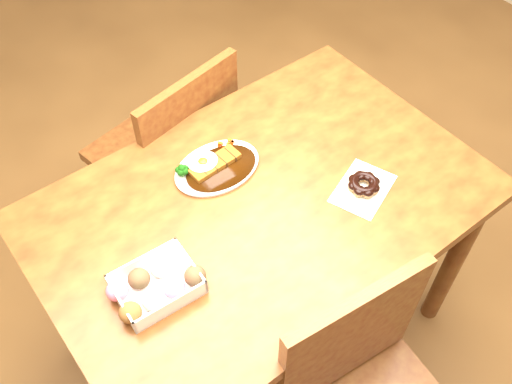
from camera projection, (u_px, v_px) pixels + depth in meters
ground at (261, 326)px, 2.11m from camera, size 6.00×6.00×0.00m
table at (262, 222)px, 1.61m from camera, size 1.20×0.80×0.75m
chair_far at (172, 152)px, 2.01m from camera, size 0.49×0.49×0.87m
katsu_curry_plate at (215, 166)px, 1.59m from camera, size 0.25×0.18×0.05m
donut_box at (155, 285)px, 1.33m from camera, size 0.22×0.16×0.05m
pon_de_ring at (364, 185)px, 1.54m from camera, size 0.21×0.18×0.03m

